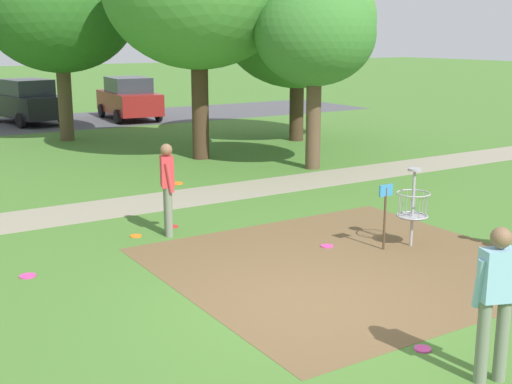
{
  "coord_description": "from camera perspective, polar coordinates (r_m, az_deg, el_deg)",
  "views": [
    {
      "loc": [
        -5.16,
        -6.89,
        3.6
      ],
      "look_at": [
        0.8,
        2.59,
        1.0
      ],
      "focal_mm": 47.3,
      "sensor_mm": 36.0,
      "label": 1
    }
  ],
  "objects": [
    {
      "name": "tree_mid_right",
      "position": [
        23.64,
        3.55,
        14.21
      ],
      "size": [
        5.32,
        5.32,
        6.35
      ],
      "color": "#422D1E",
      "rests_on": "ground"
    },
    {
      "name": "dirt_tee_pad",
      "position": [
        11.06,
        7.69,
        -6.03
      ],
      "size": [
        5.71,
        5.39,
        0.01
      ],
      "primitive_type": "cube",
      "color": "brown",
      "rests_on": "ground"
    },
    {
      "name": "parked_car_center_right",
      "position": [
        30.38,
        -10.71,
        7.79
      ],
      "size": [
        2.25,
        4.34,
        1.84
      ],
      "color": "maroon",
      "rests_on": "ground"
    },
    {
      "name": "gravel_path",
      "position": [
        14.89,
        -10.87,
        -1.15
      ],
      "size": [
        40.0,
        1.65,
        0.0
      ],
      "primitive_type": "cube",
      "color": "gray",
      "rests_on": "ground"
    },
    {
      "name": "player_waiting_left",
      "position": [
        7.5,
        19.63,
        -8.28
      ],
      "size": [
        0.5,
        0.45,
        1.71
      ],
      "color": "slate",
      "rests_on": "ground"
    },
    {
      "name": "frisbee_by_tee",
      "position": [
        11.9,
        6.02,
        -4.57
      ],
      "size": [
        0.23,
        0.23,
        0.02
      ],
      "primitive_type": "cylinder",
      "color": "#E53D99",
      "rests_on": "ground"
    },
    {
      "name": "frisbee_far_right",
      "position": [
        8.37,
        13.91,
        -12.75
      ],
      "size": [
        0.2,
        0.2,
        0.02
      ],
      "primitive_type": "cylinder",
      "color": "#E53D99",
      "rests_on": "ground"
    },
    {
      "name": "tree_mid_left",
      "position": [
        24.59,
        -16.32,
        14.85
      ],
      "size": [
        5.29,
        5.29,
        6.84
      ],
      "color": "brown",
      "rests_on": "ground"
    },
    {
      "name": "frisbee_far_left",
      "position": [
        12.62,
        -10.13,
        -3.68
      ],
      "size": [
        0.22,
        0.22,
        0.02
      ],
      "primitive_type": "cylinder",
      "color": "orange",
      "rests_on": "ground"
    },
    {
      "name": "player_throwing",
      "position": [
        12.39,
        -7.5,
        0.68
      ],
      "size": [
        0.44,
        0.5,
        1.71
      ],
      "color": "slate",
      "rests_on": "ground"
    },
    {
      "name": "frisbee_mid_grass",
      "position": [
        13.13,
        -7.1,
        -2.91
      ],
      "size": [
        0.23,
        0.23,
        0.02
      ],
      "primitive_type": "cylinder",
      "color": "red",
      "rests_on": "ground"
    },
    {
      "name": "ground_plane",
      "position": [
        9.34,
        4.39,
        -9.66
      ],
      "size": [
        160.0,
        160.0,
        0.0
      ],
      "primitive_type": "plane",
      "color": "#47752D"
    },
    {
      "name": "disc_golf_basket",
      "position": [
        11.95,
        12.89,
        -1.05
      ],
      "size": [
        0.98,
        0.58,
        1.39
      ],
      "color": "#9E9EA3",
      "rests_on": "ground"
    },
    {
      "name": "tree_mid_center",
      "position": [
        18.49,
        5.01,
        13.08
      ],
      "size": [
        3.25,
        3.25,
        5.03
      ],
      "color": "brown",
      "rests_on": "ground"
    },
    {
      "name": "frisbee_near_basket",
      "position": [
        10.99,
        -18.75,
        -6.74
      ],
      "size": [
        0.25,
        0.25,
        0.02
      ],
      "primitive_type": "cylinder",
      "color": "#E53D99",
      "rests_on": "ground"
    },
    {
      "name": "parked_car_center_left",
      "position": [
        30.06,
        -18.79,
        7.27
      ],
      "size": [
        2.51,
        4.45,
        1.84
      ],
      "color": "black",
      "rests_on": "ground"
    }
  ]
}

